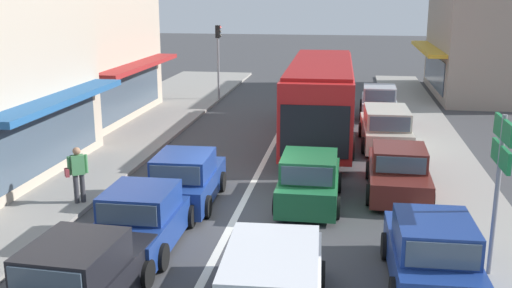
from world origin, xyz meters
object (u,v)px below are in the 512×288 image
at_px(wagon_behind_bus_near, 272,288).
at_px(hatchback_queue_gap_filler, 309,181).
at_px(city_bus, 320,94).
at_px(parked_wagon_kerb_third, 386,128).
at_px(hatchback_behind_bus_mid, 81,279).
at_px(sedan_adjacent_lane_lead, 142,220).
at_px(parked_sedan_kerb_second, 398,172).
at_px(directional_road_sign, 501,158).
at_px(traffic_light_downstreet, 218,50).
at_px(parked_hatchback_kerb_front, 431,254).
at_px(parked_hatchback_kerb_rear, 379,102).
at_px(hatchback_queue_far_back, 186,180).
at_px(pedestrian_with_handbag_near, 78,171).

height_order(wagon_behind_bus_near, hatchback_queue_gap_filler, wagon_behind_bus_near).
bearing_deg(city_bus, parked_wagon_kerb_third, -17.39).
bearing_deg(city_bus, wagon_behind_bus_near, -90.40).
bearing_deg(hatchback_behind_bus_mid, sedan_adjacent_lane_lead, 88.50).
distance_m(hatchback_queue_gap_filler, parked_sedan_kerb_second, 2.97).
distance_m(hatchback_behind_bus_mid, directional_road_sign, 8.68).
xyz_separation_m(sedan_adjacent_lane_lead, hatchback_queue_gap_filler, (3.78, 3.50, 0.05)).
xyz_separation_m(city_bus, parked_sedan_kerb_second, (2.72, -6.55, -1.22)).
xyz_separation_m(city_bus, directional_road_sign, (4.26, -12.03, 0.82)).
xyz_separation_m(parked_sedan_kerb_second, directional_road_sign, (1.54, -5.48, 2.04)).
xyz_separation_m(hatchback_behind_bus_mid, parked_wagon_kerb_third, (6.39, 13.88, 0.04)).
height_order(wagon_behind_bus_near, traffic_light_downstreet, traffic_light_downstreet).
bearing_deg(sedan_adjacent_lane_lead, parked_sedan_kerb_second, 37.71).
relative_size(parked_hatchback_kerb_front, parked_wagon_kerb_third, 0.82).
height_order(city_bus, traffic_light_downstreet, traffic_light_downstreet).
xyz_separation_m(parked_wagon_kerb_third, parked_hatchback_kerb_rear, (-0.01, 5.92, -0.04)).
xyz_separation_m(parked_hatchback_kerb_front, traffic_light_downstreet, (-9.00, 20.53, 2.15)).
xyz_separation_m(sedan_adjacent_lane_lead, hatchback_behind_bus_mid, (-0.08, -3.22, 0.05)).
bearing_deg(sedan_adjacent_lane_lead, wagon_behind_bus_near, -40.86).
bearing_deg(hatchback_queue_far_back, directional_road_sign, -25.04).
distance_m(wagon_behind_bus_near, parked_hatchback_kerb_rear, 19.85).
bearing_deg(directional_road_sign, parked_hatchback_kerb_front, -158.99).
relative_size(sedan_adjacent_lane_lead, wagon_behind_bus_near, 0.92).
bearing_deg(directional_road_sign, pedestrian_with_handbag_near, 165.24).
distance_m(parked_hatchback_kerb_rear, traffic_light_downstreet, 9.39).
xyz_separation_m(hatchback_queue_far_back, hatchback_behind_bus_mid, (-0.34, -6.26, 0.00)).
bearing_deg(wagon_behind_bus_near, city_bus, 89.60).
height_order(parked_hatchback_kerb_front, parked_sedan_kerb_second, parked_hatchback_kerb_front).
bearing_deg(traffic_light_downstreet, directional_road_sign, -62.79).
height_order(hatchback_behind_bus_mid, parked_wagon_kerb_third, parked_wagon_kerb_third).
relative_size(hatchback_behind_bus_mid, parked_hatchback_kerb_rear, 1.01).
bearing_deg(parked_hatchback_kerb_rear, hatchback_behind_bus_mid, -107.86).
relative_size(hatchback_queue_far_back, parked_sedan_kerb_second, 0.88).
bearing_deg(hatchback_queue_far_back, parked_hatchback_kerb_rear, 65.96).
xyz_separation_m(parked_sedan_kerb_second, pedestrian_with_handbag_near, (-9.06, -2.69, 0.40)).
relative_size(wagon_behind_bus_near, pedestrian_with_handbag_near, 2.81).
height_order(traffic_light_downstreet, pedestrian_with_handbag_near, traffic_light_downstreet).
bearing_deg(sedan_adjacent_lane_lead, hatchback_queue_gap_filler, 42.79).
bearing_deg(city_bus, hatchback_behind_bus_mid, -104.30).
bearing_deg(pedestrian_with_handbag_near, hatchback_queue_far_back, 15.12).
bearing_deg(traffic_light_downstreet, wagon_behind_bus_near, -75.27).
xyz_separation_m(traffic_light_downstreet, pedestrian_with_handbag_near, (-0.31, -17.23, -1.79)).
xyz_separation_m(parked_wagon_kerb_third, pedestrian_with_handbag_near, (-8.98, -8.41, 0.32)).
bearing_deg(parked_hatchback_kerb_rear, parked_sedan_kerb_second, -89.54).
bearing_deg(pedestrian_with_handbag_near, hatchback_behind_bus_mid, -64.65).
height_order(parked_wagon_kerb_third, pedestrian_with_handbag_near, pedestrian_with_handbag_near).
xyz_separation_m(hatchback_queue_gap_filler, parked_hatchback_kerb_rear, (2.51, 13.08, 0.00)).
distance_m(hatchback_behind_bus_mid, parked_wagon_kerb_third, 15.28).
height_order(wagon_behind_bus_near, parked_wagon_kerb_third, same).
height_order(sedan_adjacent_lane_lead, traffic_light_downstreet, traffic_light_downstreet).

